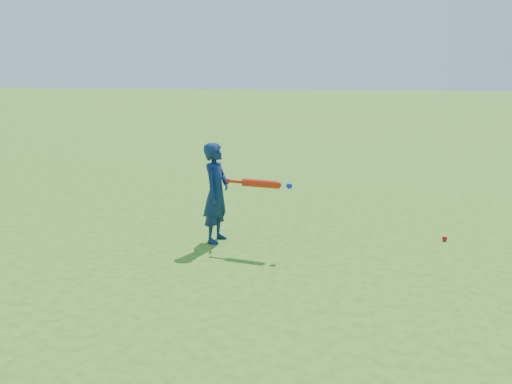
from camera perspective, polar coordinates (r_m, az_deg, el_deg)
ground at (r=7.15m, az=-6.49°, el=-4.12°), size 80.00×80.00×0.00m
child at (r=6.67m, az=-4.00°, el=-0.08°), size 0.36×0.48×1.18m
ground_ball_red at (r=7.16m, az=18.35°, el=-4.43°), size 0.06×0.06×0.06m
bat_swing at (r=6.36m, az=0.71°, el=0.83°), size 0.76×0.23×0.09m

